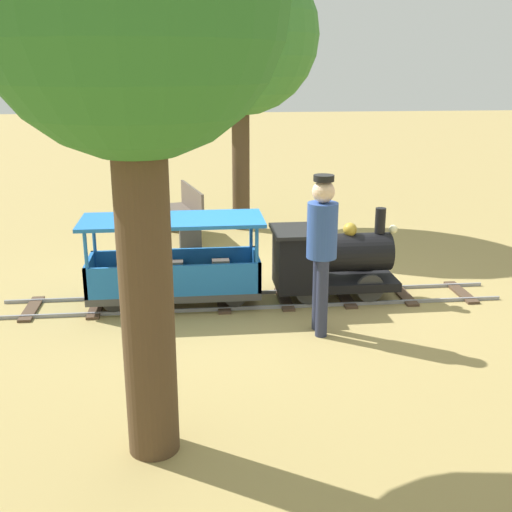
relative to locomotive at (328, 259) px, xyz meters
name	(u,v)px	position (x,y,z in m)	size (l,w,h in m)	color
ground_plane	(253,302)	(0.00, -0.87, -0.48)	(60.00, 60.00, 0.00)	#A38C51
track	(254,300)	(0.00, -0.86, -0.47)	(0.72, 5.70, 0.04)	gray
locomotive	(328,259)	(0.00, 0.00, 0.00)	(0.68, 1.45, 1.03)	black
passenger_car	(174,269)	(0.00, -1.76, -0.06)	(0.78, 2.00, 0.97)	#3F3F3F
conductor_person	(322,242)	(0.93, -0.29, 0.47)	(0.30, 0.30, 1.62)	#282D47
park_bench	(184,213)	(-2.84, -1.65, -0.07)	(1.36, 0.69, 0.82)	brown
oak_tree_near	(240,36)	(-3.44, -0.71, 2.56)	(2.45, 2.45, 4.29)	#4C3823
oak_tree_far	(131,13)	(2.81, -1.87, 2.43)	(1.88, 1.88, 3.93)	#4C3823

